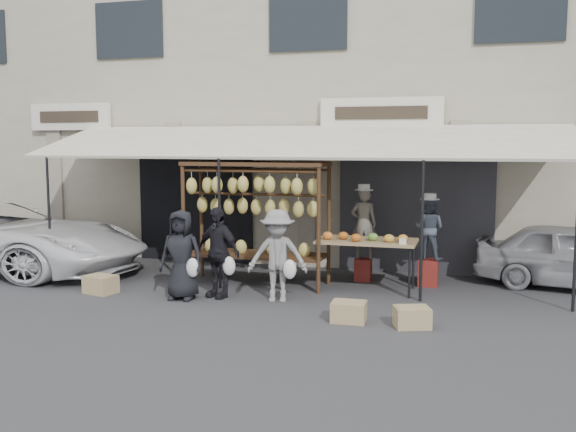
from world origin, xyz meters
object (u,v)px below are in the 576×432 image
produce_table (367,242)px  customer_left (181,255)px  banana_rack (255,199)px  vendor_right (429,229)px  vendor_left (364,224)px  customer_right (277,256)px  customer_mid (218,252)px  crate_far (101,284)px  crate_near_a (349,312)px  crate_near_b (412,317)px

produce_table → customer_left: size_ratio=1.15×
banana_rack → vendor_right: (3.01, 0.81, -0.53)m
vendor_left → customer_right: vendor_left is taller
customer_mid → customer_right: customer_mid is taller
vendor_right → customer_left: size_ratio=0.75×
crate_far → banana_rack: bearing=29.5°
customer_mid → crate_near_a: customer_mid is taller
banana_rack → crate_near_a: size_ratio=5.33×
crate_near_b → crate_near_a: bearing=177.8°
customer_left → crate_far: bearing=177.3°
vendor_right → produce_table: bearing=51.6°
crate_near_b → crate_far: size_ratio=0.94×
produce_table → crate_near_a: bearing=-88.0°
banana_rack → vendor_left: 2.08m
vendor_right → crate_far: bearing=38.0°
customer_right → banana_rack: bearing=113.2°
vendor_right → crate_near_a: bearing=87.1°
banana_rack → vendor_right: bearing=15.0°
produce_table → crate_far: 4.64m
crate_near_b → crate_far: (-5.33, 0.60, 0.01)m
customer_right → customer_left: bearing=178.8°
vendor_right → customer_right: size_ratio=0.74×
customer_left → customer_mid: size_ratio=0.98×
crate_near_a → crate_near_b: size_ratio=1.02×
customer_left → crate_far: 1.63m
crate_near_b → vendor_right: bearing=89.2°
banana_rack → crate_near_b: 3.83m
vendor_right → crate_near_b: bearing=105.5°
crate_near_a → banana_rack: bearing=137.5°
vendor_right → crate_near_a: vendor_right is taller
customer_right → crate_near_b: 2.50m
produce_table → customer_mid: customer_mid is taller
vendor_right → vendor_left: bearing=12.0°
customer_left → crate_near_b: bearing=-11.9°
vendor_right → customer_left: bearing=45.3°
vendor_right → crate_far: (-5.37, -2.14, -0.89)m
produce_table → crate_near_b: bearing=-64.3°
customer_mid → crate_near_b: 3.47m
produce_table → vendor_right: 1.25m
vendor_right → customer_right: 2.94m
banana_rack → customer_mid: bearing=-106.8°
customer_left → customer_mid: 0.60m
produce_table → customer_left: (-2.83, -1.42, -0.13)m
produce_table → vendor_right: bearing=35.4°
vendor_right → crate_near_a: 3.00m
banana_rack → crate_far: banana_rack is taller
vendor_right → customer_mid: vendor_right is taller
customer_right → crate_near_a: size_ratio=3.08×
customer_left → customer_right: 1.59m
customer_mid → customer_right: 1.04m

